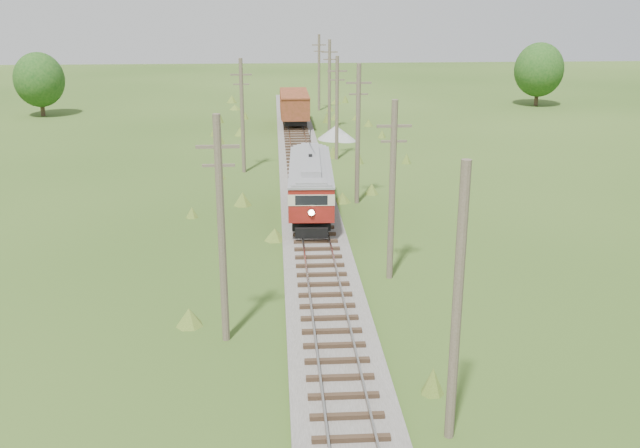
{
  "coord_description": "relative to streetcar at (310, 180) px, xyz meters",
  "views": [
    {
      "loc": [
        -2.13,
        -13.73,
        13.12
      ],
      "look_at": [
        0.0,
        19.08,
        2.46
      ],
      "focal_mm": 40.0,
      "sensor_mm": 36.0,
      "label": 1
    }
  ],
  "objects": [
    {
      "name": "gondola",
      "position": [
        0.0,
        31.83,
        -0.25
      ],
      "size": [
        2.85,
        8.73,
        2.9
      ],
      "rotation": [
        0.0,
        0.0,
        0.0
      ],
      "color": "black",
      "rests_on": "ground"
    },
    {
      "name": "railbed_main",
      "position": [
        0.0,
        6.06,
        -2.19
      ],
      "size": [
        3.6,
        96.0,
        0.57
      ],
      "color": "#605B54",
      "rests_on": "ground"
    },
    {
      "name": "utility_pole_r_3",
      "position": [
        3.2,
        3.06,
        2.25
      ],
      "size": [
        1.6,
        0.3,
        9.0
      ],
      "color": "brown",
      "rests_on": "ground"
    },
    {
      "name": "utility_pole_r_2",
      "position": [
        3.3,
        -9.94,
        2.04
      ],
      "size": [
        1.6,
        0.3,
        8.6
      ],
      "color": "brown",
      "rests_on": "ground"
    },
    {
      "name": "utility_pole_r_5",
      "position": [
        3.4,
        29.06,
        2.19
      ],
      "size": [
        1.6,
        0.3,
        8.9
      ],
      "color": "brown",
      "rests_on": "ground"
    },
    {
      "name": "tree_mid_b",
      "position": [
        30.0,
        44.06,
        1.95
      ],
      "size": [
        5.88,
        5.88,
        7.57
      ],
      "color": "#38281C",
      "rests_on": "ground"
    },
    {
      "name": "utility_pole_l_a",
      "position": [
        -4.2,
        -15.94,
        2.25
      ],
      "size": [
        1.6,
        0.3,
        9.0
      ],
      "color": "brown",
      "rests_on": "ground"
    },
    {
      "name": "utility_pole_r_1",
      "position": [
        3.1,
        -22.94,
        2.02
      ],
      "size": [
        0.3,
        0.3,
        8.8
      ],
      "color": "brown",
      "rests_on": "ground"
    },
    {
      "name": "utility_pole_r_6",
      "position": [
        3.2,
        42.06,
        2.09
      ],
      "size": [
        1.6,
        0.3,
        8.7
      ],
      "color": "brown",
      "rests_on": "ground"
    },
    {
      "name": "utility_pole_l_b",
      "position": [
        -4.5,
        12.06,
        2.04
      ],
      "size": [
        1.6,
        0.3,
        8.6
      ],
      "color": "brown",
      "rests_on": "ground"
    },
    {
      "name": "utility_pole_r_4",
      "position": [
        3.0,
        16.06,
        1.94
      ],
      "size": [
        1.6,
        0.3,
        8.4
      ],
      "color": "brown",
      "rests_on": "ground"
    },
    {
      "name": "gravel_pile",
      "position": [
        3.81,
        24.48,
        -1.78
      ],
      "size": [
        3.56,
        3.78,
        1.3
      ],
      "color": "gray",
      "rests_on": "ground"
    },
    {
      "name": "tree_mid_a",
      "position": [
        -28.0,
        40.06,
        1.64
      ],
      "size": [
        5.46,
        5.46,
        7.03
      ],
      "color": "#38281C",
      "rests_on": "ground"
    },
    {
      "name": "streetcar",
      "position": [
        0.0,
        0.0,
        0.0
      ],
      "size": [
        2.99,
        10.97,
        4.98
      ],
      "rotation": [
        0.0,
        0.0,
        -0.04
      ],
      "color": "black",
      "rests_on": "ground"
    }
  ]
}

